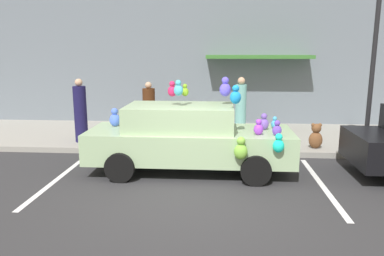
{
  "coord_description": "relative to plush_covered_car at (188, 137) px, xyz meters",
  "views": [
    {
      "loc": [
        0.48,
        -6.58,
        2.74
      ],
      "look_at": [
        -0.18,
        2.31,
        0.9
      ],
      "focal_mm": 34.92,
      "sensor_mm": 36.0,
      "label": 1
    }
  ],
  "objects": [
    {
      "name": "street_lamp_post",
      "position": [
        4.65,
        1.8,
        1.89
      ],
      "size": [
        0.28,
        0.28,
        4.2
      ],
      "color": "black",
      "rests_on": "sidewalk"
    },
    {
      "name": "teddy_bear_on_sidewalk",
      "position": [
        3.33,
        1.78,
        -0.33
      ],
      "size": [
        0.36,
        0.3,
        0.69
      ],
      "color": "brown",
      "rests_on": "sidewalk"
    },
    {
      "name": "ground_plane",
      "position": [
        0.23,
        -1.7,
        -0.8
      ],
      "size": [
        60.0,
        60.0,
        0.0
      ],
      "primitive_type": "plane",
      "color": "#2D2D30"
    },
    {
      "name": "sidewalk",
      "position": [
        0.23,
        3.3,
        -0.73
      ],
      "size": [
        24.0,
        4.0,
        0.15
      ],
      "primitive_type": "cube",
      "color": "gray",
      "rests_on": "ground"
    },
    {
      "name": "storefront_building",
      "position": [
        0.25,
        5.44,
        2.39
      ],
      "size": [
        24.0,
        1.25,
        6.4
      ],
      "color": "slate",
      "rests_on": "ground"
    },
    {
      "name": "pedestrian_by_lamp",
      "position": [
        -1.54,
        3.39,
        0.09
      ],
      "size": [
        0.39,
        0.39,
        1.64
      ],
      "color": "#462310",
      "rests_on": "sidewalk"
    },
    {
      "name": "parking_stripe_rear",
      "position": [
        -2.8,
        -0.7,
        -0.8
      ],
      "size": [
        0.12,
        3.6,
        0.01
      ],
      "primitive_type": "cube",
      "color": "silver",
      "rests_on": "ground"
    },
    {
      "name": "plush_covered_car",
      "position": [
        0.0,
        0.0,
        0.0
      ],
      "size": [
        4.62,
        1.99,
        2.18
      ],
      "color": "#9EBE8E",
      "rests_on": "ground"
    },
    {
      "name": "parking_stripe_front",
      "position": [
        2.87,
        -0.7,
        -0.8
      ],
      "size": [
        0.12,
        3.6,
        0.01
      ],
      "primitive_type": "cube",
      "color": "silver",
      "rests_on": "ground"
    },
    {
      "name": "pedestrian_near_shopfront",
      "position": [
        -3.29,
        2.06,
        0.19
      ],
      "size": [
        0.36,
        0.36,
        1.83
      ],
      "color": "#191643",
      "rests_on": "sidewalk"
    },
    {
      "name": "pedestrian_walking_past",
      "position": [
        1.39,
        3.66,
        0.18
      ],
      "size": [
        0.35,
        0.35,
        1.78
      ],
      "color": "#6DB0AA",
      "rests_on": "sidewalk"
    }
  ]
}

